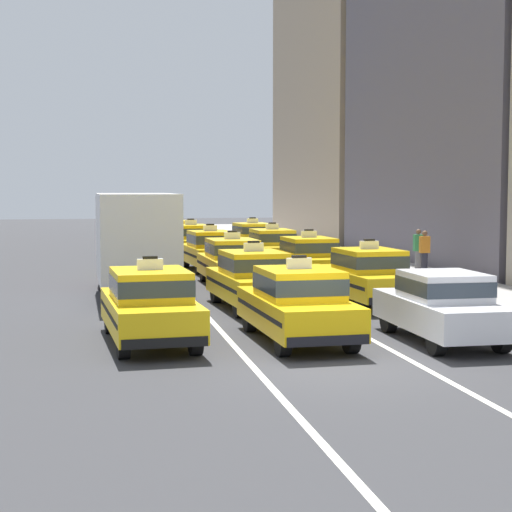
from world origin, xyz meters
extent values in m
plane|color=#353538|center=(0.00, 0.00, 0.00)|extent=(160.00, 160.00, 0.00)
cube|color=silver|center=(-1.60, 20.00, 0.00)|extent=(0.14, 80.00, 0.01)
cube|color=silver|center=(1.60, 20.00, 0.00)|extent=(0.14, 80.00, 0.01)
cube|color=#9E9993|center=(7.20, 15.00, 0.07)|extent=(4.00, 90.00, 0.15)
cylinder|color=black|center=(-4.22, 4.60, 0.32)|extent=(0.28, 0.65, 0.64)
cylinder|color=black|center=(-2.75, 4.70, 0.32)|extent=(0.28, 0.65, 0.64)
cylinder|color=black|center=(-4.02, 1.55, 0.32)|extent=(0.28, 0.65, 0.64)
cylinder|color=black|center=(-2.55, 1.64, 0.32)|extent=(0.28, 0.65, 0.64)
cube|color=yellow|center=(-3.39, 3.12, 0.67)|extent=(2.08, 4.61, 0.70)
cube|color=black|center=(-3.39, 3.12, 0.72)|extent=(2.08, 4.25, 0.10)
cube|color=yellow|center=(-3.38, 2.97, 1.34)|extent=(1.73, 2.20, 0.64)
cube|color=#2D3842|center=(-3.38, 2.97, 1.34)|extent=(1.75, 2.22, 0.35)
cube|color=white|center=(-3.38, 2.97, 1.78)|extent=(0.57, 0.16, 0.24)
cube|color=black|center=(-3.38, 2.97, 1.93)|extent=(0.33, 0.13, 0.06)
cube|color=black|center=(-3.53, 5.33, 0.42)|extent=(1.72, 0.25, 0.20)
cube|color=black|center=(-3.24, 0.92, 0.42)|extent=(1.72, 0.25, 0.20)
cylinder|color=black|center=(-4.28, 12.94, 0.32)|extent=(0.25, 0.64, 0.64)
cylinder|color=black|center=(-2.38, 12.98, 0.32)|extent=(0.25, 0.64, 0.64)
cylinder|color=black|center=(-4.21, 9.04, 0.32)|extent=(0.25, 0.64, 0.64)
cylinder|color=black|center=(-2.31, 9.08, 0.32)|extent=(0.25, 0.64, 0.64)
cube|color=maroon|center=(-3.35, 13.94, 1.37)|extent=(2.14, 2.24, 2.10)
cube|color=#2D3842|center=(-3.37, 15.01, 1.67)|extent=(1.93, 0.09, 0.76)
cube|color=silver|center=(-3.29, 10.68, 1.92)|extent=(2.39, 5.24, 2.70)
cylinder|color=black|center=(-3.79, 20.25, 0.32)|extent=(0.25, 0.64, 0.64)
cylinder|color=black|center=(-2.32, 20.27, 0.32)|extent=(0.25, 0.64, 0.64)
cylinder|color=black|center=(-3.76, 17.19, 0.32)|extent=(0.25, 0.64, 0.64)
cylinder|color=black|center=(-2.29, 17.21, 0.32)|extent=(0.25, 0.64, 0.64)
cube|color=yellow|center=(-3.04, 18.73, 0.67)|extent=(1.85, 4.52, 0.70)
cube|color=black|center=(-3.04, 18.73, 0.72)|extent=(1.86, 4.16, 0.10)
cube|color=yellow|center=(-3.04, 18.58, 1.34)|extent=(1.62, 2.12, 0.64)
cube|color=#2D3842|center=(-3.04, 18.58, 1.34)|extent=(1.64, 2.14, 0.35)
cube|color=white|center=(-3.04, 18.58, 1.78)|extent=(0.56, 0.13, 0.24)
cube|color=black|center=(-3.04, 18.58, 1.93)|extent=(0.32, 0.11, 0.06)
cube|color=black|center=(-3.06, 20.94, 0.42)|extent=(1.71, 0.16, 0.20)
cube|color=black|center=(-3.02, 16.52, 0.42)|extent=(1.71, 0.16, 0.20)
cylinder|color=black|center=(-0.93, 4.24, 0.32)|extent=(0.26, 0.65, 0.64)
cylinder|color=black|center=(0.55, 4.30, 0.32)|extent=(0.26, 0.65, 0.64)
cylinder|color=black|center=(-0.81, 1.18, 0.32)|extent=(0.26, 0.65, 0.64)
cylinder|color=black|center=(0.67, 1.24, 0.32)|extent=(0.26, 0.65, 0.64)
cube|color=yellow|center=(-0.13, 2.74, 0.67)|extent=(1.97, 4.57, 0.70)
cube|color=black|center=(-0.13, 2.74, 0.72)|extent=(1.98, 4.21, 0.10)
cube|color=yellow|center=(-0.12, 2.59, 1.34)|extent=(1.68, 2.16, 0.64)
cube|color=#2D3842|center=(-0.12, 2.59, 1.34)|extent=(1.70, 2.18, 0.35)
cube|color=white|center=(-0.12, 2.59, 1.78)|extent=(0.56, 0.14, 0.24)
cube|color=black|center=(-0.12, 2.59, 1.93)|extent=(0.32, 0.12, 0.06)
cube|color=black|center=(-0.21, 4.95, 0.42)|extent=(1.71, 0.21, 0.20)
cube|color=black|center=(-0.04, 0.53, 0.42)|extent=(1.71, 0.21, 0.20)
cylinder|color=black|center=(-0.99, 9.42, 0.32)|extent=(0.28, 0.65, 0.64)
cylinder|color=black|center=(0.49, 9.52, 0.32)|extent=(0.28, 0.65, 0.64)
cylinder|color=black|center=(-0.80, 6.37, 0.32)|extent=(0.28, 0.65, 0.64)
cylinder|color=black|center=(0.67, 6.46, 0.32)|extent=(0.28, 0.65, 0.64)
cube|color=yellow|center=(-0.16, 7.94, 0.67)|extent=(2.07, 4.60, 0.70)
cube|color=black|center=(-0.16, 7.94, 0.72)|extent=(2.07, 4.24, 0.10)
cube|color=yellow|center=(-0.15, 7.79, 1.34)|extent=(1.73, 2.19, 0.64)
cube|color=#2D3842|center=(-0.15, 7.79, 1.34)|extent=(1.75, 2.22, 0.35)
cube|color=white|center=(-0.15, 7.79, 1.78)|extent=(0.57, 0.15, 0.24)
cube|color=black|center=(-0.15, 7.79, 1.93)|extent=(0.33, 0.13, 0.06)
cube|color=black|center=(-0.29, 10.15, 0.42)|extent=(1.72, 0.25, 0.20)
cube|color=black|center=(-0.02, 5.74, 0.42)|extent=(1.72, 0.25, 0.20)
cylinder|color=black|center=(-0.59, 15.17, 0.32)|extent=(0.26, 0.65, 0.64)
cylinder|color=black|center=(0.88, 15.21, 0.32)|extent=(0.26, 0.65, 0.64)
cylinder|color=black|center=(-0.51, 12.12, 0.32)|extent=(0.26, 0.65, 0.64)
cylinder|color=black|center=(0.96, 12.15, 0.32)|extent=(0.26, 0.65, 0.64)
cube|color=yellow|center=(0.19, 13.66, 0.67)|extent=(1.91, 4.54, 0.70)
cube|color=black|center=(0.19, 13.66, 0.72)|extent=(1.92, 4.18, 0.10)
cube|color=yellow|center=(0.19, 13.51, 1.34)|extent=(1.65, 2.14, 0.64)
cube|color=#2D3842|center=(0.19, 13.51, 1.34)|extent=(1.67, 2.16, 0.35)
cube|color=white|center=(0.19, 13.51, 1.78)|extent=(0.56, 0.13, 0.24)
cube|color=black|center=(0.19, 13.51, 1.93)|extent=(0.32, 0.12, 0.06)
cube|color=black|center=(0.13, 15.87, 0.42)|extent=(1.71, 0.18, 0.20)
cube|color=black|center=(0.24, 11.45, 0.42)|extent=(1.71, 0.18, 0.20)
cylinder|color=black|center=(-0.65, 20.77, 0.32)|extent=(0.28, 0.65, 0.64)
cylinder|color=black|center=(0.82, 20.87, 0.32)|extent=(0.28, 0.65, 0.64)
cylinder|color=black|center=(-0.45, 17.72, 0.32)|extent=(0.28, 0.65, 0.64)
cylinder|color=black|center=(1.03, 17.82, 0.32)|extent=(0.28, 0.65, 0.64)
cube|color=yellow|center=(0.19, 19.29, 0.67)|extent=(2.10, 4.61, 0.70)
cube|color=black|center=(0.19, 19.29, 0.72)|extent=(2.10, 4.25, 0.10)
cube|color=yellow|center=(0.20, 19.15, 1.34)|extent=(1.74, 2.20, 0.64)
cube|color=#2D3842|center=(0.20, 19.15, 1.34)|extent=(1.76, 2.22, 0.35)
cube|color=white|center=(0.20, 19.15, 1.78)|extent=(0.57, 0.16, 0.24)
cube|color=black|center=(0.20, 19.15, 1.93)|extent=(0.33, 0.13, 0.06)
cube|color=black|center=(0.04, 21.50, 0.42)|extent=(1.72, 0.26, 0.20)
cube|color=black|center=(0.34, 17.09, 0.42)|extent=(1.72, 0.26, 0.20)
cylinder|color=black|center=(-0.77, 26.78, 0.32)|extent=(0.29, 0.66, 0.64)
cylinder|color=black|center=(0.70, 26.89, 0.32)|extent=(0.29, 0.66, 0.64)
cylinder|color=black|center=(-0.55, 23.73, 0.32)|extent=(0.29, 0.66, 0.64)
cylinder|color=black|center=(0.92, 23.84, 0.32)|extent=(0.29, 0.66, 0.64)
cube|color=yellow|center=(0.07, 25.31, 0.67)|extent=(2.12, 4.62, 0.70)
cube|color=black|center=(0.07, 25.31, 0.72)|extent=(2.11, 4.26, 0.10)
cube|color=yellow|center=(0.08, 25.16, 1.34)|extent=(1.75, 2.21, 0.64)
cube|color=#2D3842|center=(0.08, 25.16, 1.34)|extent=(1.77, 2.23, 0.35)
cube|color=white|center=(0.08, 25.16, 1.78)|extent=(0.57, 0.16, 0.24)
cube|color=black|center=(0.08, 25.16, 1.93)|extent=(0.33, 0.13, 0.06)
cube|color=black|center=(-0.09, 27.51, 0.42)|extent=(1.72, 0.26, 0.20)
cube|color=black|center=(0.23, 23.11, 0.42)|extent=(1.72, 0.26, 0.20)
cylinder|color=black|center=(-0.82, 32.13, 0.32)|extent=(0.26, 0.65, 0.64)
cylinder|color=black|center=(0.65, 32.18, 0.32)|extent=(0.26, 0.65, 0.64)
cylinder|color=black|center=(-0.72, 29.07, 0.32)|extent=(0.26, 0.65, 0.64)
cylinder|color=black|center=(0.76, 29.12, 0.32)|extent=(0.26, 0.65, 0.64)
cube|color=yellow|center=(-0.03, 30.63, 0.67)|extent=(1.95, 4.56, 0.70)
cube|color=black|center=(-0.03, 30.63, 0.72)|extent=(1.96, 4.20, 0.10)
cube|color=yellow|center=(-0.03, 30.48, 1.34)|extent=(1.67, 2.15, 0.64)
cube|color=#2D3842|center=(-0.03, 30.48, 1.34)|extent=(1.69, 2.17, 0.35)
cube|color=white|center=(-0.03, 30.48, 1.78)|extent=(0.56, 0.14, 0.24)
cube|color=black|center=(-0.03, 30.48, 1.93)|extent=(0.32, 0.12, 0.06)
cube|color=black|center=(-0.11, 32.84, 0.42)|extent=(1.71, 0.20, 0.20)
cube|color=black|center=(0.04, 28.42, 0.42)|extent=(1.71, 0.20, 0.20)
cylinder|color=black|center=(2.31, 3.50, 0.32)|extent=(0.24, 0.64, 0.64)
cylinder|color=black|center=(3.76, 3.50, 0.32)|extent=(0.24, 0.64, 0.64)
cylinder|color=black|center=(2.32, 0.66, 0.32)|extent=(0.24, 0.64, 0.64)
cylinder|color=black|center=(3.76, 0.66, 0.32)|extent=(0.24, 0.64, 0.64)
cube|color=silver|center=(3.04, 2.08, 0.65)|extent=(1.77, 4.30, 0.66)
cube|color=silver|center=(3.04, 1.98, 1.28)|extent=(1.56, 1.90, 0.60)
cube|color=#2D3842|center=(3.04, 1.98, 1.28)|extent=(1.58, 1.92, 0.33)
cylinder|color=black|center=(2.49, 9.64, 0.32)|extent=(0.28, 0.65, 0.64)
cylinder|color=black|center=(3.96, 9.73, 0.32)|extent=(0.28, 0.65, 0.64)
cylinder|color=black|center=(2.68, 6.58, 0.32)|extent=(0.28, 0.65, 0.64)
cylinder|color=black|center=(4.16, 6.68, 0.32)|extent=(0.28, 0.65, 0.64)
cube|color=yellow|center=(3.32, 8.16, 0.67)|extent=(2.08, 4.61, 0.70)
cube|color=black|center=(3.32, 8.16, 0.72)|extent=(2.08, 4.25, 0.10)
cube|color=yellow|center=(3.33, 8.01, 1.34)|extent=(1.73, 2.20, 0.64)
cube|color=#2D3842|center=(3.33, 8.01, 1.34)|extent=(1.75, 2.22, 0.35)
cube|color=white|center=(3.33, 8.01, 1.78)|extent=(0.57, 0.16, 0.24)
cube|color=black|center=(3.33, 8.01, 1.93)|extent=(0.33, 0.13, 0.06)
cube|color=black|center=(3.18, 10.36, 0.42)|extent=(1.72, 0.25, 0.20)
cube|color=black|center=(3.46, 5.95, 0.42)|extent=(1.72, 0.25, 0.20)
cylinder|color=black|center=(2.26, 15.59, 0.32)|extent=(0.27, 0.65, 0.64)
cylinder|color=black|center=(3.73, 15.65, 0.32)|extent=(0.27, 0.65, 0.64)
cylinder|color=black|center=(2.38, 12.53, 0.32)|extent=(0.27, 0.65, 0.64)
cylinder|color=black|center=(3.86, 12.59, 0.32)|extent=(0.27, 0.65, 0.64)
cube|color=yellow|center=(3.06, 14.09, 0.67)|extent=(1.99, 4.57, 0.70)
cube|color=black|center=(3.06, 14.09, 0.72)|extent=(1.99, 4.21, 0.10)
cube|color=yellow|center=(3.06, 13.94, 1.34)|extent=(1.69, 2.16, 0.64)
cube|color=#2D3842|center=(3.06, 13.94, 1.34)|extent=(1.71, 2.19, 0.35)
cube|color=white|center=(3.06, 13.94, 1.78)|extent=(0.56, 0.14, 0.24)
cube|color=black|center=(3.06, 13.94, 1.93)|extent=(0.32, 0.12, 0.06)
cube|color=black|center=(2.96, 16.30, 0.42)|extent=(1.71, 0.21, 0.20)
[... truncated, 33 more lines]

